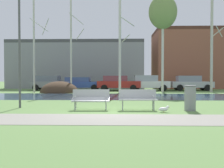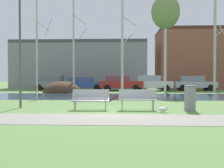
# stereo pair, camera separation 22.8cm
# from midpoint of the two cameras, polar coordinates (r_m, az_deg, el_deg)

# --- Properties ---
(ground_plane) EXTENTS (120.00, 120.00, 0.00)m
(ground_plane) POSITION_cam_midpoint_polar(r_m,az_deg,el_deg) (21.05, 1.74, -2.37)
(ground_plane) COLOR #5B7F42
(paved_path_strip) EXTENTS (60.00, 2.40, 0.01)m
(paved_path_strip) POSITION_cam_midpoint_polar(r_m,az_deg,el_deg) (9.26, 0.44, -7.27)
(paved_path_strip) COLOR gray
(paved_path_strip) RESTS_ON ground
(river_band) EXTENTS (80.00, 6.64, 0.01)m
(river_band) POSITION_cam_midpoint_polar(r_m,az_deg,el_deg) (19.98, 1.69, -2.56)
(river_band) COLOR #284256
(river_band) RESTS_ON ground
(soil_mound) EXTENTS (3.44, 3.53, 2.03)m
(soil_mound) POSITION_cam_midpoint_polar(r_m,az_deg,el_deg) (25.60, -10.05, -1.70)
(soil_mound) COLOR #423021
(soil_mound) RESTS_ON ground
(bench_left) EXTENTS (1.61, 0.60, 0.87)m
(bench_left) POSITION_cam_midpoint_polar(r_m,az_deg,el_deg) (11.91, -3.92, -3.06)
(bench_left) COLOR #9EA0A3
(bench_left) RESTS_ON ground
(bench_right) EXTENTS (1.61, 0.61, 0.87)m
(bench_right) POSITION_cam_midpoint_polar(r_m,az_deg,el_deg) (11.85, 5.84, -3.09)
(bench_right) COLOR #9EA0A3
(bench_right) RESTS_ON ground
(trash_bin) EXTENTS (0.49, 0.49, 1.06)m
(trash_bin) POSITION_cam_midpoint_polar(r_m,az_deg,el_deg) (11.96, 16.34, -2.73)
(trash_bin) COLOR gray
(trash_bin) RESTS_ON ground
(seagull) EXTENTS (0.46, 0.17, 0.27)m
(seagull) POSITION_cam_midpoint_polar(r_m,az_deg,el_deg) (11.19, 11.14, -5.12)
(seagull) COLOR white
(seagull) RESTS_ON ground
(streetlamp) EXTENTS (0.32, 0.32, 5.54)m
(streetlamp) POSITION_cam_midpoint_polar(r_m,az_deg,el_deg) (13.46, -18.03, 11.10)
(streetlamp) COLOR #4C4C51
(streetlamp) RESTS_ON ground
(birch_far_left) EXTENTS (1.52, 2.74, 8.87)m
(birch_far_left) POSITION_cam_midpoint_polar(r_m,az_deg,el_deg) (26.28, -14.94, 8.23)
(birch_far_left) COLOR beige
(birch_far_left) RESTS_ON ground
(birch_left) EXTENTS (1.34, 2.42, 9.39)m
(birch_left) POSITION_cam_midpoint_polar(r_m,az_deg,el_deg) (25.78, -7.63, 8.92)
(birch_left) COLOR beige
(birch_left) RESTS_ON ground
(birch_center_left) EXTENTS (1.41, 2.19, 8.88)m
(birch_center_left) POSITION_cam_midpoint_polar(r_m,az_deg,el_deg) (24.80, 2.46, 8.61)
(birch_center_left) COLOR beige
(birch_center_left) RESTS_ON ground
(birch_center) EXTENTS (2.59, 2.59, 9.42)m
(birch_center) POSITION_cam_midpoint_polar(r_m,az_deg,el_deg) (26.43, 11.24, 14.30)
(birch_center) COLOR beige
(birch_center) RESTS_ON ground
(birch_center_right) EXTENTS (1.18, 1.97, 9.40)m
(birch_center_right) POSITION_cam_midpoint_polar(r_m,az_deg,el_deg) (26.96, 20.75, 8.45)
(birch_center_right) COLOR #BCB7A8
(birch_center_right) RESTS_ON ground
(parked_van_nearest_grey) EXTENTS (4.24, 2.07, 1.54)m
(parked_van_nearest_grey) POSITION_cam_midpoint_polar(r_m,az_deg,el_deg) (29.69, -11.79, 0.28)
(parked_van_nearest_grey) COLOR slate
(parked_van_nearest_grey) RESTS_ON ground
(parked_sedan_second_blue) EXTENTS (4.44, 2.13, 1.37)m
(parked_sedan_second_blue) POSITION_cam_midpoint_polar(r_m,az_deg,el_deg) (29.02, -5.73, 0.15)
(parked_sedan_second_blue) COLOR #2D4793
(parked_sedan_second_blue) RESTS_ON ground
(parked_hatch_third_red) EXTENTS (4.39, 2.13, 1.53)m
(parked_hatch_third_red) POSITION_cam_midpoint_polar(r_m,az_deg,el_deg) (28.20, 2.05, 0.24)
(parked_hatch_third_red) COLOR maroon
(parked_hatch_third_red) RESTS_ON ground
(parked_wagon_fourth_white) EXTENTS (4.11, 2.14, 1.57)m
(parked_wagon_fourth_white) POSITION_cam_midpoint_polar(r_m,az_deg,el_deg) (28.41, 8.29, 0.27)
(parked_wagon_fourth_white) COLOR silver
(parked_wagon_fourth_white) RESTS_ON ground
(parked_suv_fifth_silver) EXTENTS (4.19, 2.13, 1.53)m
(parked_suv_fifth_silver) POSITION_cam_midpoint_polar(r_m,az_deg,el_deg) (29.64, 16.75, 0.23)
(parked_suv_fifth_silver) COLOR #B2B5BC
(parked_suv_fifth_silver) RESTS_ON ground
(building_grey_warehouse) EXTENTS (16.62, 7.16, 5.88)m
(building_grey_warehouse) POSITION_cam_midpoint_polar(r_m,az_deg,el_deg) (36.46, -6.14, 3.88)
(building_grey_warehouse) COLOR gray
(building_grey_warehouse) RESTS_ON ground
(building_brick_low) EXTENTS (11.53, 7.40, 7.33)m
(building_brick_low) POSITION_cam_midpoint_polar(r_m,az_deg,el_deg) (37.40, 18.45, 4.86)
(building_brick_low) COLOR brown
(building_brick_low) RESTS_ON ground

